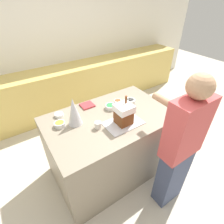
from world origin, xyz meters
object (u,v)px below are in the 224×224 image
object	(u,v)px
candy_bowl_center_rear	(129,107)
candy_bowl_behind_tray	(60,124)
gingerbread_house	(124,114)
candy_bowl_near_tray_left	(118,101)
candy_bowl_beside_tree	(111,107)
decorative_tree	(74,111)
candy_bowl_far_left	(130,101)
cookbook	(87,105)
baking_tray	(123,123)
mug	(98,125)
person	(180,148)
candy_bowl_near_tray_right	(59,115)

from	to	relation	value
candy_bowl_center_rear	candy_bowl_behind_tray	bearing A→B (deg)	169.31
gingerbread_house	candy_bowl_near_tray_left	world-z (taller)	gingerbread_house
candy_bowl_beside_tree	candy_bowl_center_rear	bearing A→B (deg)	-37.24
gingerbread_house	candy_bowl_beside_tree	xyz separation A→B (m)	(0.05, 0.33, -0.10)
decorative_tree	candy_bowl_far_left	size ratio (longest dim) A/B	2.53
cookbook	gingerbread_house	bearing A→B (deg)	-72.32
decorative_tree	baking_tray	bearing A→B (deg)	-33.42
decorative_tree	candy_bowl_beside_tree	distance (m)	0.52
baking_tray	mug	distance (m)	0.29
mug	person	xyz separation A→B (m)	(0.57, -0.66, -0.11)
gingerbread_house	cookbook	distance (m)	0.59
baking_tray	decorative_tree	bearing A→B (deg)	146.58
candy_bowl_near_tray_left	mug	world-z (taller)	mug
baking_tray	cookbook	size ratio (longest dim) A/B	2.63
candy_bowl_far_left	mug	xyz separation A→B (m)	(-0.61, -0.21, 0.01)
gingerbread_house	candy_bowl_center_rear	distance (m)	0.32
decorative_tree	mug	size ratio (longest dim) A/B	4.41
candy_bowl_near_tray_left	person	distance (m)	0.97
gingerbread_house	decorative_tree	xyz separation A→B (m)	(-0.45, 0.30, 0.03)
gingerbread_house	mug	world-z (taller)	gingerbread_house
candy_bowl_beside_tree	person	size ratio (longest dim) A/B	0.08
decorative_tree	candy_bowl_near_tray_left	xyz separation A→B (m)	(0.65, 0.09, -0.14)
baking_tray	candy_bowl_near_tray_right	distance (m)	0.77
candy_bowl_beside_tree	person	bearing A→B (deg)	-74.58
candy_bowl_center_rear	person	world-z (taller)	person
decorative_tree	candy_bowl_near_tray_left	world-z (taller)	decorative_tree
candy_bowl_beside_tree	person	world-z (taller)	person
candy_bowl_far_left	candy_bowl_beside_tree	distance (m)	0.29
gingerbread_house	candy_bowl_beside_tree	size ratio (longest dim) A/B	2.31
candy_bowl_far_left	candy_bowl_near_tray_right	xyz separation A→B (m)	(-0.89, 0.24, -0.01)
mug	candy_bowl_behind_tray	bearing A→B (deg)	142.71
decorative_tree	gingerbread_house	bearing A→B (deg)	-33.38
decorative_tree	candy_bowl_behind_tray	size ratio (longest dim) A/B	2.77
baking_tray	candy_bowl_near_tray_right	world-z (taller)	candy_bowl_near_tray_right
candy_bowl_behind_tray	candy_bowl_near_tray_left	world-z (taller)	candy_bowl_behind_tray
gingerbread_house	candy_bowl_beside_tree	bearing A→B (deg)	82.12
person	mug	bearing A→B (deg)	130.77
candy_bowl_center_rear	candy_bowl_near_tray_left	size ratio (longest dim) A/B	1.14
gingerbread_house	candy_bowl_behind_tray	size ratio (longest dim) A/B	2.66
candy_bowl_beside_tree	mug	xyz separation A→B (m)	(-0.32, -0.24, 0.01)
candy_bowl_behind_tray	baking_tray	bearing A→B (deg)	-29.60
candy_bowl_beside_tree	cookbook	bearing A→B (deg)	135.18
candy_bowl_near_tray_left	cookbook	size ratio (longest dim) A/B	0.62
gingerbread_house	candy_bowl_behind_tray	xyz separation A→B (m)	(-0.62, 0.35, -0.10)
mug	gingerbread_house	bearing A→B (deg)	-18.30
candy_bowl_beside_tree	gingerbread_house	bearing A→B (deg)	-97.88
decorative_tree	mug	bearing A→B (deg)	-49.74
baking_tray	candy_bowl_beside_tree	distance (m)	0.33
baking_tray	gingerbread_house	distance (m)	0.13
gingerbread_house	person	bearing A→B (deg)	-62.73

